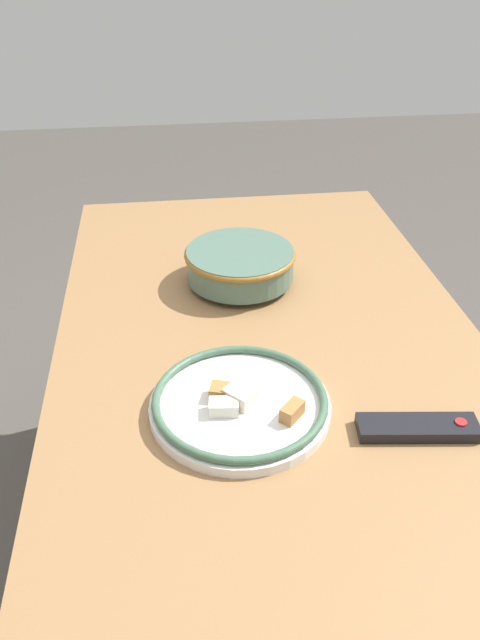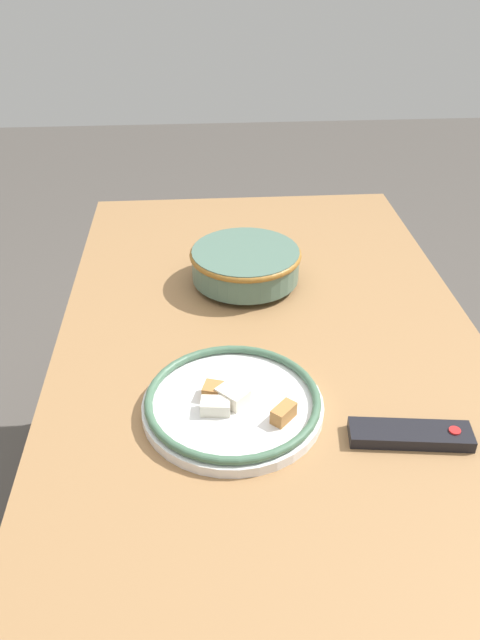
# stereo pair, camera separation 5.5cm
# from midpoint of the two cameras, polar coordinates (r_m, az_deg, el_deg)

# --- Properties ---
(ground_plane) EXTENTS (8.00, 8.00, 0.00)m
(ground_plane) POSITION_cam_midpoint_polar(r_m,az_deg,el_deg) (1.68, 1.43, -23.15)
(ground_plane) COLOR #4C4742
(dining_table) EXTENTS (1.53, 0.82, 0.71)m
(dining_table) POSITION_cam_midpoint_polar(r_m,az_deg,el_deg) (1.20, 1.85, -6.31)
(dining_table) COLOR olive
(dining_table) RESTS_ON ground_plane
(noodle_bowl) EXTENTS (0.24, 0.24, 0.08)m
(noodle_bowl) POSITION_cam_midpoint_polar(r_m,az_deg,el_deg) (1.36, -1.15, 5.14)
(noodle_bowl) COLOR #4C6B5B
(noodle_bowl) RESTS_ON dining_table
(food_plate) EXTENTS (0.30, 0.30, 0.04)m
(food_plate) POSITION_cam_midpoint_polar(r_m,az_deg,el_deg) (1.03, -1.54, -7.63)
(food_plate) COLOR white
(food_plate) RESTS_ON dining_table
(tv_remote) EXTENTS (0.07, 0.19, 0.02)m
(tv_remote) POSITION_cam_midpoint_polar(r_m,az_deg,el_deg) (1.02, 14.46, -9.54)
(tv_remote) COLOR black
(tv_remote) RESTS_ON dining_table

